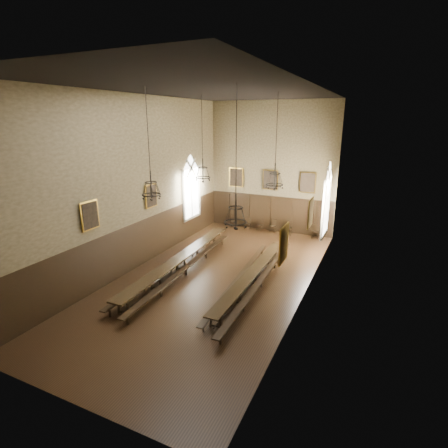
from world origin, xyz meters
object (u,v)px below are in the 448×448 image
Objects in this scene: chair_4 at (273,228)px; chandelier_front_left at (151,188)px; table_right at (252,279)px; bench_right_inner at (239,279)px; bench_left_inner at (186,270)px; chandelier_back_right at (275,179)px; chandelier_front_right at (236,214)px; chair_3 at (260,227)px; chair_1 at (234,223)px; bench_left_outer at (171,267)px; chair_7 at (316,234)px; table_left at (181,264)px; chair_2 at (248,226)px; chair_5 at (289,230)px; chandelier_back_left at (203,172)px; bench_right_outer at (261,282)px.

chandelier_front_left reaches higher than chair_4.
table_right reaches higher than bench_right_inner.
bench_right_inner is at bearing 3.25° from bench_left_inner.
chandelier_back_right and chandelier_front_right have the same top height.
bench_right_inner is at bearing 37.86° from chandelier_front_left.
chandelier_front_left reaches higher than chair_3.
chair_1 is at bearing 118.55° from table_right.
chair_7 is at bearing 56.12° from bench_left_outer.
chair_7 reaches higher than table_left.
chair_7 is 11.72m from chandelier_front_right.
table_left is at bearing -99.15° from chair_2.
bench_left_inner is 9.26m from chair_5.
chandelier_back_left is at bearing 90.14° from table_left.
chandelier_back_right is at bearing 34.25° from bench_left_inner.
table_right is 4.45m from bench_left_outer.
table_right is 10.35× the size of chair_2.
chair_2 reaches higher than bench_left_outer.
bench_right_inner is (2.90, 0.16, -0.04)m from bench_left_inner.
table_right is 6.48m from chandelier_front_left.
chandelier_back_left reaches higher than table_right.
table_left is 10.58× the size of chair_5.
table_left reaches higher than bench_left_inner.
chandelier_back_right is at bearing 70.20° from bench_right_inner.
chandelier_front_left is at bearing -113.26° from chair_7.
chandelier_back_left is (-0.57, -5.75, 4.66)m from chair_2.
table_right is 9.07m from chair_2.
chair_5 is at bearing 88.66° from bench_right_inner.
bench_left_inner is 9.05m from chair_4.
chair_4 is at bearing 77.59° from bench_left_inner.
bench_left_inner is (-3.49, -0.35, -0.04)m from table_right.
chair_4 is at bearing 96.25° from bench_right_inner.
chandelier_front_right is (3.87, 0.08, -0.75)m from chandelier_front_left.
table_right is at bearing -33.18° from chandelier_back_left.
chair_3 is at bearing -4.60° from chair_2.
table_right is 6.63m from chandelier_back_left.
chair_4 reaches higher than table_right.
chair_1 is at bearing 172.88° from chair_5.
chair_7 is (4.92, 0.05, 0.03)m from chair_2.
chair_7 is (5.89, 8.78, -0.01)m from bench_left_outer.
chair_1 is 3.02m from chair_4.
chandelier_back_right is (3.72, -6.17, 4.64)m from chair_2.
chair_3 is 8.21m from chandelier_back_right.
chair_2 is at bearing 172.84° from chair_5.
bench_right_inner is at bearing -3.05° from table_left.
bench_right_outer is (0.48, -0.03, -0.05)m from table_right.
bench_left_outer is 4.92m from bench_right_outer.
chair_7 is at bearing -4.74° from chair_2.
bench_left_inner is (0.94, -0.01, 0.01)m from bench_left_outer.
bench_right_inner is 9.24× the size of chair_5.
chair_1 reaches higher than chair_4.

